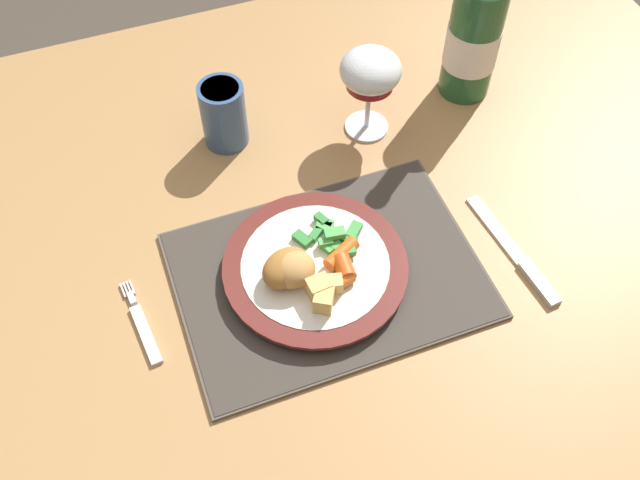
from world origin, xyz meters
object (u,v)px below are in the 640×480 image
at_px(dinner_plate, 315,268).
at_px(drinking_cup, 224,113).
at_px(fork, 143,328).
at_px(bottle, 475,31).
at_px(table_knife, 519,258).
at_px(wine_glass, 370,74).
at_px(dining_table, 278,286).

height_order(dinner_plate, drinking_cup, drinking_cup).
relative_size(fork, bottle, 0.43).
bearing_deg(fork, table_knife, -8.33).
bearing_deg(wine_glass, dining_table, -139.27).
bearing_deg(table_knife, dinner_plate, 164.78).
relative_size(wine_glass, bottle, 0.46).
xyz_separation_m(dining_table, table_knife, (0.29, -0.12, 0.08)).
height_order(dining_table, wine_glass, wine_glass).
relative_size(table_knife, wine_glass, 1.39).
relative_size(dining_table, bottle, 5.08).
relative_size(wine_glass, drinking_cup, 1.38).
xyz_separation_m(fork, bottle, (0.56, 0.24, 0.11)).
distance_m(fork, table_knife, 0.48).
distance_m(dining_table, table_knife, 0.33).
bearing_deg(dinner_plate, table_knife, -15.22).
xyz_separation_m(table_knife, wine_glass, (-0.09, 0.29, 0.10)).
bearing_deg(wine_glass, bottle, 8.58).
distance_m(table_knife, drinking_cup, 0.45).
distance_m(fork, bottle, 0.62).
height_order(fork, bottle, bottle).
bearing_deg(drinking_cup, wine_glass, -13.71).
bearing_deg(bottle, wine_glass, -171.42).
relative_size(dinner_plate, fork, 1.84).
bearing_deg(wine_glass, dinner_plate, -126.42).
bearing_deg(drinking_cup, bottle, -3.47).
bearing_deg(drinking_cup, dining_table, -90.23).
distance_m(dinner_plate, fork, 0.22).
bearing_deg(wine_glass, table_knife, -72.03).
xyz_separation_m(dinner_plate, wine_glass, (0.16, 0.22, 0.09)).
bearing_deg(bottle, drinking_cup, 176.53).
xyz_separation_m(dining_table, drinking_cup, (0.00, 0.22, 0.13)).
height_order(dining_table, bottle, bottle).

